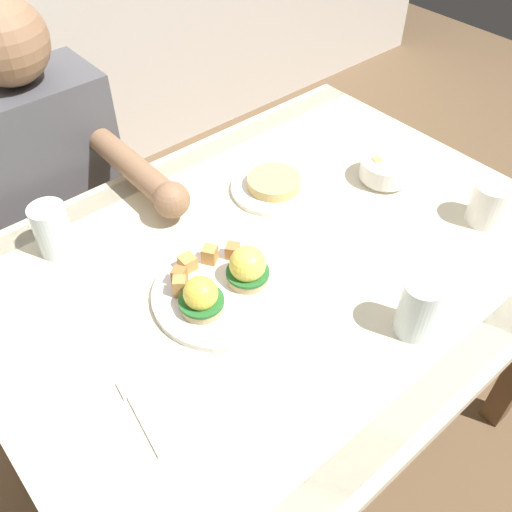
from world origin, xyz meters
TOP-DOWN VIEW (x-y plane):
  - ground_plane at (0.00, 0.00)m, footprint 6.00×6.00m
  - dining_table at (0.00, 0.00)m, footprint 1.20×0.90m
  - eggs_benedict_plate at (-0.15, -0.01)m, footprint 0.27×0.27m
  - fruit_bowl at (0.36, 0.03)m, footprint 0.12×0.12m
  - coffee_mug at (0.42, -0.21)m, footprint 0.11×0.08m
  - fork at (-0.41, -0.12)m, footprint 0.04×0.16m
  - water_glass_near at (-0.33, 0.31)m, footprint 0.07×0.07m
  - water_glass_far at (0.06, -0.30)m, footprint 0.07×0.07m
  - side_plate at (0.14, 0.17)m, footprint 0.20×0.20m
  - diner_person at (-0.22, 0.60)m, footprint 0.34×0.54m

SIDE VIEW (x-z plane):
  - ground_plane at x=0.00m, z-range 0.00..0.00m
  - dining_table at x=0.00m, z-range 0.26..1.00m
  - diner_person at x=-0.22m, z-range 0.08..1.22m
  - fork at x=-0.41m, z-range 0.74..0.74m
  - side_plate at x=0.14m, z-range 0.74..0.77m
  - eggs_benedict_plate at x=-0.15m, z-range 0.72..0.81m
  - fruit_bowl at x=0.36m, z-range 0.74..0.80m
  - water_glass_near at x=-0.33m, z-range 0.73..0.84m
  - coffee_mug at x=0.42m, z-range 0.74..0.84m
  - water_glass_far at x=0.06m, z-range 0.73..0.85m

